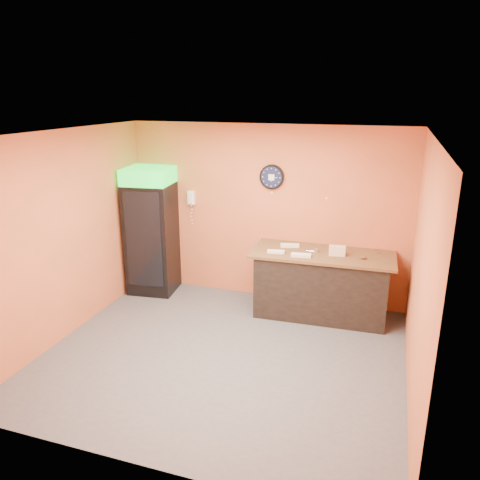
% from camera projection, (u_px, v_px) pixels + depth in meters
% --- Properties ---
extents(floor, '(4.50, 4.50, 0.00)m').
position_uv_depth(floor, '(223.00, 355.00, 6.05)').
color(floor, '#47474C').
rests_on(floor, ground).
extents(back_wall, '(4.50, 0.02, 2.80)m').
position_uv_depth(back_wall, '(265.00, 214.00, 7.44)').
color(back_wall, '#E1653F').
rests_on(back_wall, floor).
extents(left_wall, '(0.02, 4.00, 2.80)m').
position_uv_depth(left_wall, '(65.00, 236.00, 6.29)').
color(left_wall, '#E1653F').
rests_on(left_wall, floor).
extents(right_wall, '(0.02, 4.00, 2.80)m').
position_uv_depth(right_wall, '(421.00, 274.00, 4.96)').
color(right_wall, '#E1653F').
rests_on(right_wall, floor).
extents(ceiling, '(4.50, 4.00, 0.02)m').
position_uv_depth(ceiling, '(221.00, 134.00, 5.20)').
color(ceiling, white).
rests_on(ceiling, back_wall).
extents(beverage_cooler, '(0.81, 0.82, 2.10)m').
position_uv_depth(beverage_cooler, '(151.00, 233.00, 7.74)').
color(beverage_cooler, black).
rests_on(beverage_cooler, floor).
extents(prep_counter, '(1.93, 0.91, 0.95)m').
position_uv_depth(prep_counter, '(321.00, 285.00, 7.04)').
color(prep_counter, black).
rests_on(prep_counter, floor).
extents(wall_clock, '(0.38, 0.06, 0.38)m').
position_uv_depth(wall_clock, '(272.00, 177.00, 7.20)').
color(wall_clock, black).
rests_on(wall_clock, back_wall).
extents(wall_phone, '(0.12, 0.11, 0.23)m').
position_uv_depth(wall_phone, '(191.00, 198.00, 7.71)').
color(wall_phone, white).
rests_on(wall_phone, back_wall).
extents(butcher_paper, '(2.11, 0.98, 0.04)m').
position_uv_depth(butcher_paper, '(323.00, 254.00, 6.89)').
color(butcher_paper, brown).
rests_on(butcher_paper, prep_counter).
extents(sub_roll_stack, '(0.24, 0.11, 0.15)m').
position_uv_depth(sub_roll_stack, '(337.00, 251.00, 6.74)').
color(sub_roll_stack, beige).
rests_on(sub_roll_stack, butcher_paper).
extents(wrapped_sandwich_left, '(0.26, 0.14, 0.04)m').
position_uv_depth(wrapped_sandwich_left, '(276.00, 252.00, 6.88)').
color(wrapped_sandwich_left, white).
rests_on(wrapped_sandwich_left, butcher_paper).
extents(wrapped_sandwich_mid, '(0.30, 0.15, 0.04)m').
position_uv_depth(wrapped_sandwich_mid, '(301.00, 255.00, 6.72)').
color(wrapped_sandwich_mid, white).
rests_on(wrapped_sandwich_mid, butcher_paper).
extents(wrapped_sandwich_right, '(0.30, 0.18, 0.04)m').
position_uv_depth(wrapped_sandwich_right, '(290.00, 245.00, 7.15)').
color(wrapped_sandwich_right, white).
rests_on(wrapped_sandwich_right, butcher_paper).
extents(kitchen_tool, '(0.06, 0.06, 0.06)m').
position_uv_depth(kitchen_tool, '(316.00, 250.00, 6.90)').
color(kitchen_tool, silver).
rests_on(kitchen_tool, butcher_paper).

